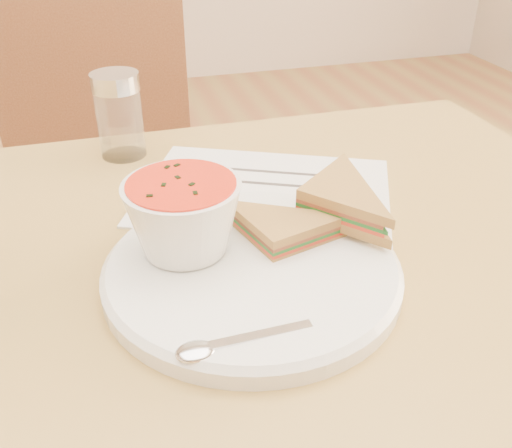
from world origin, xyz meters
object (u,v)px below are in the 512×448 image
object	(u,v)px
condiment_shaker	(119,115)
chair_far	(97,239)
plate	(252,271)
soup_bowl	(184,220)

from	to	relation	value
condiment_shaker	chair_far	bearing A→B (deg)	104.50
plate	soup_bowl	xyz separation A→B (m)	(-0.06, 0.04, 0.05)
plate	condiment_shaker	distance (m)	0.35
plate	condiment_shaker	bearing A→B (deg)	106.00
chair_far	condiment_shaker	xyz separation A→B (m)	(0.07, -0.26, 0.36)
soup_bowl	condiment_shaker	xyz separation A→B (m)	(-0.04, 0.30, 0.00)
plate	chair_far	bearing A→B (deg)	105.35
condiment_shaker	plate	bearing A→B (deg)	-74.00
chair_far	plate	size ratio (longest dim) A/B	3.07
soup_bowl	condiment_shaker	distance (m)	0.30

